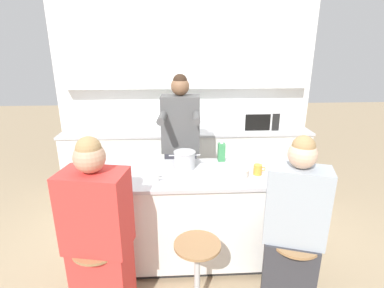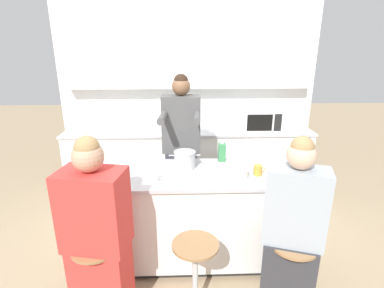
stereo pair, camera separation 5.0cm
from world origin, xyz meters
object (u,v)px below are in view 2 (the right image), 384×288
at_px(bar_stool_center, 195,277).
at_px(person_seated_near, 291,238).
at_px(fruit_bowl, 237,172).
at_px(coffee_cup_near, 154,177).
at_px(kitchen_island, 192,216).
at_px(microwave, 260,119).
at_px(potted_plant, 176,117).
at_px(juice_carton, 222,152).
at_px(person_cooking, 182,156).
at_px(bar_stool_rightmost, 290,277).
at_px(cooking_pot, 185,160).
at_px(bar_stool_leftmost, 99,280).
at_px(coffee_cup_far, 258,170).
at_px(person_wrapped_blanket, 97,238).

xyz_separation_m(bar_stool_center, person_seated_near, (0.71, 0.01, 0.33)).
relative_size(fruit_bowl, coffee_cup_near, 1.86).
bearing_deg(kitchen_island, fruit_bowl, -11.99).
height_order(coffee_cup_near, microwave, microwave).
bearing_deg(bar_stool_center, person_seated_near, 0.91).
distance_m(bar_stool_center, coffee_cup_near, 0.85).
relative_size(fruit_bowl, potted_plant, 0.65).
bearing_deg(juice_carton, person_cooking, 145.84).
bearing_deg(bar_stool_center, bar_stool_rightmost, -1.78).
xyz_separation_m(person_cooking, cooking_pot, (0.03, -0.43, 0.13)).
relative_size(bar_stool_leftmost, fruit_bowl, 3.14).
bearing_deg(person_cooking, coffee_cup_far, -39.11).
bearing_deg(bar_stool_leftmost, microwave, 49.86).
relative_size(bar_stool_center, person_seated_near, 0.44).
height_order(juice_carton, potted_plant, potted_plant).
height_order(bar_stool_rightmost, potted_plant, potted_plant).
bearing_deg(coffee_cup_near, potted_plant, 83.88).
distance_m(kitchen_island, microwave, 1.73).
bearing_deg(person_seated_near, juice_carton, 131.80).
height_order(cooking_pot, coffee_cup_far, cooking_pot).
xyz_separation_m(bar_stool_rightmost, juice_carton, (-0.42, 0.95, 0.67)).
bearing_deg(juice_carton, bar_stool_center, -108.11).
bearing_deg(potted_plant, fruit_bowl, -68.89).
height_order(bar_stool_leftmost, coffee_cup_far, coffee_cup_far).
relative_size(bar_stool_rightmost, microwave, 1.23).
relative_size(bar_stool_center, cooking_pot, 2.15).
relative_size(kitchen_island, microwave, 3.52).
relative_size(bar_stool_center, fruit_bowl, 3.14).
distance_m(coffee_cup_near, juice_carton, 0.77).
bearing_deg(person_cooking, bar_stool_center, -82.11).
xyz_separation_m(person_wrapped_blanket, cooking_pot, (0.64, 0.75, 0.30)).
height_order(bar_stool_leftmost, coffee_cup_near, coffee_cup_near).
bearing_deg(person_cooking, microwave, 40.20).
relative_size(fruit_bowl, coffee_cup_far, 1.86).
distance_m(bar_stool_rightmost, fruit_bowl, 0.91).
height_order(bar_stool_center, juice_carton, juice_carton).
bearing_deg(person_cooking, cooking_pot, -82.94).
xyz_separation_m(person_seated_near, cooking_pot, (-0.77, 0.75, 0.33)).
distance_m(person_wrapped_blanket, coffee_cup_far, 1.43).
bearing_deg(bar_stool_leftmost, kitchen_island, 41.90).
relative_size(kitchen_island, fruit_bowl, 9.01).
distance_m(bar_stool_center, microwave, 2.30).
bearing_deg(person_cooking, juice_carton, -30.75).
bearing_deg(bar_stool_rightmost, potted_plant, 113.71).
bearing_deg(fruit_bowl, microwave, 68.69).
bearing_deg(potted_plant, bar_stool_leftmost, -105.61).
distance_m(bar_stool_leftmost, juice_carton, 1.54).
bearing_deg(kitchen_island, coffee_cup_far, -6.72).
bearing_deg(coffee_cup_far, bar_stool_center, -135.00).
relative_size(bar_stool_leftmost, person_wrapped_blanket, 0.43).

